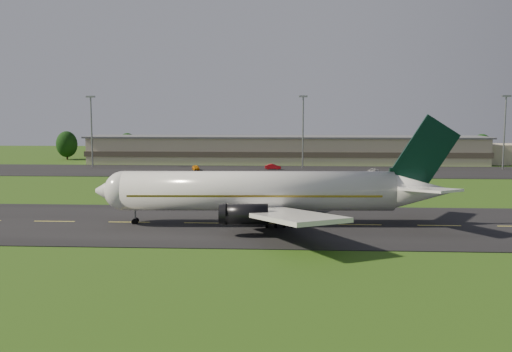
# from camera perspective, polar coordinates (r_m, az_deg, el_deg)

# --- Properties ---
(ground) EXTENTS (360.00, 360.00, 0.00)m
(ground) POSITION_cam_1_polar(r_m,az_deg,el_deg) (81.21, 2.61, -4.87)
(ground) COLOR #284611
(ground) RESTS_ON ground
(taxiway) EXTENTS (220.00, 30.00, 0.10)m
(taxiway) POSITION_cam_1_polar(r_m,az_deg,el_deg) (81.20, 2.61, -4.83)
(taxiway) COLOR black
(taxiway) RESTS_ON ground
(apron) EXTENTS (260.00, 30.00, 0.10)m
(apron) POSITION_cam_1_polar(r_m,az_deg,el_deg) (152.45, 2.88, 0.48)
(apron) COLOR black
(apron) RESTS_ON ground
(airliner) EXTENTS (51.30, 42.14, 15.57)m
(airliner) POSITION_cam_1_polar(r_m,az_deg,el_deg) (80.52, 0.82, -1.59)
(airliner) COLOR white
(airliner) RESTS_ON ground
(terminal) EXTENTS (145.00, 16.00, 8.40)m
(terminal) POSITION_cam_1_polar(r_m,az_deg,el_deg) (176.30, 5.01, 2.56)
(terminal) COLOR beige
(terminal) RESTS_ON ground
(light_mast_west) EXTENTS (2.40, 1.20, 20.35)m
(light_mast_west) POSITION_cam_1_polar(r_m,az_deg,el_deg) (169.09, -16.14, 5.14)
(light_mast_west) COLOR gray
(light_mast_west) RESTS_ON ground
(light_mast_centre) EXTENTS (2.40, 1.20, 20.35)m
(light_mast_centre) POSITION_cam_1_polar(r_m,az_deg,el_deg) (159.71, 4.72, 5.30)
(light_mast_centre) COLOR gray
(light_mast_centre) RESTS_ON ground
(light_mast_east) EXTENTS (2.40, 1.20, 20.35)m
(light_mast_east) POSITION_cam_1_polar(r_m,az_deg,el_deg) (170.30, 23.62, 4.86)
(light_mast_east) COLOR gray
(light_mast_east) RESTS_ON ground
(tree_line) EXTENTS (195.74, 9.01, 10.37)m
(tree_line) POSITION_cam_1_polar(r_m,az_deg,el_deg) (188.72, 13.26, 2.96)
(tree_line) COLOR black
(tree_line) RESTS_ON ground
(service_vehicle_a) EXTENTS (2.83, 4.37, 1.38)m
(service_vehicle_a) POSITION_cam_1_polar(r_m,az_deg,el_deg) (155.18, -6.03, 0.84)
(service_vehicle_a) COLOR orange
(service_vehicle_a) RESTS_ON apron
(service_vehicle_b) EXTENTS (4.52, 1.82, 1.46)m
(service_vehicle_b) POSITION_cam_1_polar(r_m,az_deg,el_deg) (156.70, 1.71, 0.94)
(service_vehicle_b) COLOR #9B0A11
(service_vehicle_b) RESTS_ON apron
(service_vehicle_c) EXTENTS (3.88, 5.08, 1.28)m
(service_vehicle_c) POSITION_cam_1_polar(r_m,az_deg,el_deg) (148.38, 11.59, 0.46)
(service_vehicle_c) COLOR silver
(service_vehicle_c) RESTS_ON apron
(service_vehicle_d) EXTENTS (5.28, 2.75, 1.46)m
(service_vehicle_d) POSITION_cam_1_polar(r_m,az_deg,el_deg) (160.31, 16.69, 0.79)
(service_vehicle_d) COLOR #D6BA0C
(service_vehicle_d) RESTS_ON apron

